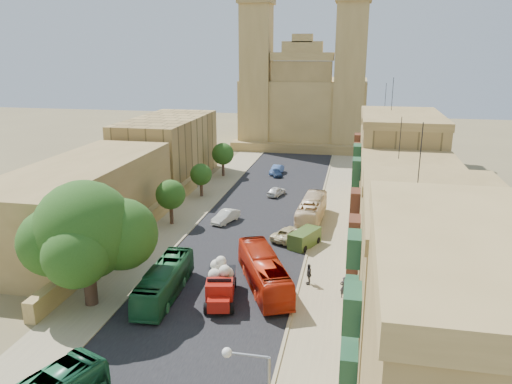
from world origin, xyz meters
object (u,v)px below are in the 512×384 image
at_px(pedestrian_a, 344,287).
at_px(olive_pickup, 305,238).
at_px(car_dkblue, 276,173).
at_px(street_tree_a, 127,237).
at_px(car_blue_b, 277,170).
at_px(bus_green_north, 164,281).
at_px(pedestrian_c, 309,274).
at_px(bus_red_east, 264,272).
at_px(ficus_tree, 86,234).
at_px(car_cream, 289,234).
at_px(church, 304,101).
at_px(car_blue_a, 172,267).
at_px(street_tree_b, 171,195).
at_px(street_tree_c, 201,175).
at_px(bus_cream_east, 312,210).
at_px(car_white_a, 226,217).
at_px(street_tree_d, 223,154).
at_px(red_truck, 221,283).
at_px(car_white_b, 276,191).

bearing_deg(pedestrian_a, olive_pickup, -66.84).
bearing_deg(car_dkblue, street_tree_a, -121.36).
bearing_deg(car_dkblue, car_blue_b, 79.31).
relative_size(bus_green_north, pedestrian_c, 5.14).
bearing_deg(bus_red_east, ficus_tree, -0.66).
height_order(bus_red_east, car_cream, bus_red_east).
xyz_separation_m(church, car_cream, (4.66, -56.99, -8.82)).
xyz_separation_m(street_tree_a, bus_red_east, (14.00, -2.32, -1.31)).
height_order(street_tree_a, car_blue_a, street_tree_a).
distance_m(street_tree_b, street_tree_c, 12.01).
bearing_deg(car_cream, street_tree_b, 15.07).
distance_m(bus_cream_east, car_white_a, 10.50).
bearing_deg(church, bus_cream_east, -82.67).
relative_size(ficus_tree, street_tree_d, 1.89).
xyz_separation_m(car_white_a, car_cream, (8.38, -4.21, -0.02)).
bearing_deg(street_tree_c, bus_green_north, -78.53).
relative_size(car_cream, car_dkblue, 1.33).
relative_size(bus_green_north, car_blue_b, 2.38).
bearing_deg(ficus_tree, street_tree_b, 91.70).
bearing_deg(pedestrian_c, street_tree_c, -159.82).
relative_size(bus_cream_east, car_dkblue, 2.80).
height_order(car_cream, car_blue_b, car_blue_b).
relative_size(church, car_white_a, 8.29).
xyz_separation_m(street_tree_d, car_dkblue, (8.69, 1.70, -3.18)).
distance_m(street_tree_b, red_truck, 20.45).
distance_m(red_truck, bus_green_north, 4.86).
distance_m(car_white_a, car_cream, 9.38).
distance_m(car_dkblue, car_white_b, 11.49).
bearing_deg(street_tree_b, ficus_tree, -88.30).
relative_size(olive_pickup, car_cream, 0.91).
relative_size(church, car_blue_b, 8.52).
height_order(street_tree_a, street_tree_d, street_tree_d).
relative_size(bus_cream_east, pedestrian_a, 5.44).
bearing_deg(olive_pickup, car_white_a, 150.87).
relative_size(car_cream, pedestrian_a, 2.58).
xyz_separation_m(church, street_tree_c, (-10.00, -42.61, -6.33)).
xyz_separation_m(street_tree_d, car_blue_a, (5.00, -37.20, -3.04)).
relative_size(red_truck, car_blue_a, 1.58).
distance_m(street_tree_c, red_truck, 31.20).
xyz_separation_m(bus_green_north, car_blue_b, (2.48, 44.87, -0.71)).
xyz_separation_m(bus_green_north, car_blue_a, (-1.00, 4.37, -0.72)).
relative_size(ficus_tree, pedestrian_c, 5.35).
bearing_deg(car_blue_b, car_blue_a, -87.66).
bearing_deg(pedestrian_c, car_cream, -178.64).
bearing_deg(bus_red_east, pedestrian_c, 177.23).
bearing_deg(ficus_tree, street_tree_c, 91.06).
height_order(car_blue_a, car_cream, car_cream).
height_order(street_tree_c, car_white_a, street_tree_c).
height_order(car_white_a, car_dkblue, car_white_a).
xyz_separation_m(street_tree_c, car_blue_b, (8.48, 15.29, -2.48)).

